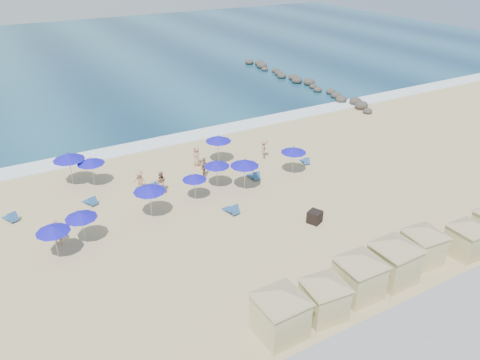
{
  "coord_description": "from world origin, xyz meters",
  "views": [
    {
      "loc": [
        -12.73,
        -23.19,
        16.92
      ],
      "look_at": [
        2.26,
        3.0,
        1.31
      ],
      "focal_mm": 35.0,
      "sensor_mm": 36.0,
      "label": 1
    }
  ],
  "objects_px": {
    "umbrella_6": "(217,164)",
    "trash_bin": "(315,217)",
    "umbrella_3": "(91,161)",
    "umbrella_5": "(194,177)",
    "cabana_4": "(424,240)",
    "umbrella_2": "(81,215)",
    "umbrella_1": "(68,157)",
    "beachgoer_4": "(197,156)",
    "beachgoer_5": "(140,181)",
    "cabana_1": "(325,292)",
    "cabana_2": "(360,269)",
    "beachgoer_2": "(204,167)",
    "beachgoer_3": "(264,149)",
    "umbrella_8": "(218,138)",
    "rock_jetty": "(301,81)",
    "umbrella_7": "(245,163)",
    "beachgoer_1": "(161,182)",
    "umbrella_4": "(149,188)",
    "beachgoer_0": "(57,233)",
    "umbrella_0": "(53,229)",
    "cabana_5": "(468,234)",
    "cabana_0": "(281,306)",
    "umbrella_9": "(294,150)"
  },
  "relations": [
    {
      "from": "umbrella_9",
      "to": "beachgoer_2",
      "type": "distance_m",
      "value": 7.25
    },
    {
      "from": "umbrella_2",
      "to": "umbrella_8",
      "type": "xyz_separation_m",
      "value": [
        12.71,
        6.29,
        0.19
      ]
    },
    {
      "from": "umbrella_1",
      "to": "umbrella_7",
      "type": "height_order",
      "value": "umbrella_1"
    },
    {
      "from": "umbrella_1",
      "to": "beachgoer_4",
      "type": "relative_size",
      "value": 1.63
    },
    {
      "from": "umbrella_8",
      "to": "cabana_4",
      "type": "bearing_deg",
      "value": -77.87
    },
    {
      "from": "rock_jetty",
      "to": "beachgoer_3",
      "type": "height_order",
      "value": "beachgoer_3"
    },
    {
      "from": "cabana_1",
      "to": "umbrella_5",
      "type": "xyz_separation_m",
      "value": [
        -0.55,
        14.0,
        0.27
      ]
    },
    {
      "from": "umbrella_1",
      "to": "umbrella_8",
      "type": "xyz_separation_m",
      "value": [
        11.66,
        -1.99,
        -0.21
      ]
    },
    {
      "from": "trash_bin",
      "to": "beachgoer_1",
      "type": "xyz_separation_m",
      "value": [
        -7.34,
        9.06,
        0.44
      ]
    },
    {
      "from": "beachgoer_5",
      "to": "beachgoer_0",
      "type": "bearing_deg",
      "value": -94.57
    },
    {
      "from": "cabana_1",
      "to": "cabana_5",
      "type": "distance_m",
      "value": 10.62
    },
    {
      "from": "umbrella_0",
      "to": "beachgoer_1",
      "type": "relative_size",
      "value": 1.34
    },
    {
      "from": "umbrella_8",
      "to": "beachgoer_4",
      "type": "xyz_separation_m",
      "value": [
        -1.88,
        0.34,
        -1.32
      ]
    },
    {
      "from": "umbrella_3",
      "to": "umbrella_8",
      "type": "height_order",
      "value": "umbrella_8"
    },
    {
      "from": "umbrella_6",
      "to": "trash_bin",
      "type": "bearing_deg",
      "value": -66.97
    },
    {
      "from": "cabana_4",
      "to": "umbrella_3",
      "type": "height_order",
      "value": "cabana_4"
    },
    {
      "from": "rock_jetty",
      "to": "umbrella_3",
      "type": "height_order",
      "value": "umbrella_3"
    },
    {
      "from": "beachgoer_0",
      "to": "cabana_5",
      "type": "bearing_deg",
      "value": -7.98
    },
    {
      "from": "umbrella_5",
      "to": "beachgoer_0",
      "type": "bearing_deg",
      "value": -174.07
    },
    {
      "from": "cabana_2",
      "to": "umbrella_7",
      "type": "xyz_separation_m",
      "value": [
        0.79,
        13.26,
        0.52
      ]
    },
    {
      "from": "umbrella_5",
      "to": "beachgoer_2",
      "type": "distance_m",
      "value": 3.78
    },
    {
      "from": "umbrella_1",
      "to": "beachgoer_5",
      "type": "bearing_deg",
      "value": -39.87
    },
    {
      "from": "umbrella_3",
      "to": "umbrella_6",
      "type": "bearing_deg",
      "value": -31.07
    },
    {
      "from": "cabana_1",
      "to": "cabana_2",
      "type": "bearing_deg",
      "value": 7.01
    },
    {
      "from": "umbrella_4",
      "to": "umbrella_5",
      "type": "xyz_separation_m",
      "value": [
        3.61,
        0.72,
        -0.4
      ]
    },
    {
      "from": "beachgoer_5",
      "to": "rock_jetty",
      "type": "bearing_deg",
      "value": 85.2
    },
    {
      "from": "umbrella_0",
      "to": "umbrella_7",
      "type": "distance_m",
      "value": 14.11
    },
    {
      "from": "umbrella_4",
      "to": "umbrella_9",
      "type": "xyz_separation_m",
      "value": [
        12.26,
        0.68,
        -0.14
      ]
    },
    {
      "from": "umbrella_4",
      "to": "beachgoer_0",
      "type": "distance_m",
      "value": 6.32
    },
    {
      "from": "cabana_1",
      "to": "beachgoer_1",
      "type": "distance_m",
      "value": 16.35
    },
    {
      "from": "umbrella_5",
      "to": "cabana_0",
      "type": "bearing_deg",
      "value": -98.33
    },
    {
      "from": "beachgoer_4",
      "to": "beachgoer_3",
      "type": "bearing_deg",
      "value": 74.13
    },
    {
      "from": "umbrella_7",
      "to": "beachgoer_1",
      "type": "relative_size",
      "value": 1.45
    },
    {
      "from": "beachgoer_0",
      "to": "umbrella_5",
      "type": "bearing_deg",
      "value": 30.05
    },
    {
      "from": "umbrella_7",
      "to": "beachgoer_4",
      "type": "height_order",
      "value": "umbrella_7"
    },
    {
      "from": "umbrella_5",
      "to": "beachgoer_2",
      "type": "xyz_separation_m",
      "value": [
        2.16,
        2.95,
        -0.96
      ]
    },
    {
      "from": "umbrella_9",
      "to": "beachgoer_2",
      "type": "relative_size",
      "value": 1.45
    },
    {
      "from": "cabana_2",
      "to": "umbrella_4",
      "type": "xyz_separation_m",
      "value": [
        -6.73,
        12.96,
        0.53
      ]
    },
    {
      "from": "umbrella_2",
      "to": "beachgoer_3",
      "type": "height_order",
      "value": "umbrella_2"
    },
    {
      "from": "cabana_5",
      "to": "umbrella_6",
      "type": "bearing_deg",
      "value": 120.59
    },
    {
      "from": "cabana_2",
      "to": "umbrella_1",
      "type": "relative_size",
      "value": 1.67
    },
    {
      "from": "beachgoer_2",
      "to": "beachgoer_5",
      "type": "height_order",
      "value": "beachgoer_5"
    },
    {
      "from": "cabana_4",
      "to": "umbrella_6",
      "type": "xyz_separation_m",
      "value": [
        -6.04,
        14.27,
        0.41
      ]
    },
    {
      "from": "rock_jetty",
      "to": "beachgoer_5",
      "type": "bearing_deg",
      "value": -147.98
    },
    {
      "from": "rock_jetty",
      "to": "beachgoer_4",
      "type": "xyz_separation_m",
      "value": [
        -22.27,
        -15.56,
        0.47
      ]
    },
    {
      "from": "cabana_4",
      "to": "umbrella_2",
      "type": "bearing_deg",
      "value": 144.53
    },
    {
      "from": "cabana_0",
      "to": "umbrella_7",
      "type": "height_order",
      "value": "cabana_0"
    },
    {
      "from": "beachgoer_3",
      "to": "beachgoer_4",
      "type": "xyz_separation_m",
      "value": [
        -5.7,
        1.5,
        0.0
      ]
    },
    {
      "from": "umbrella_3",
      "to": "umbrella_5",
      "type": "distance_m",
      "value": 8.26
    },
    {
      "from": "umbrella_3",
      "to": "beachgoer_2",
      "type": "relative_size",
      "value": 1.47
    }
  ]
}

